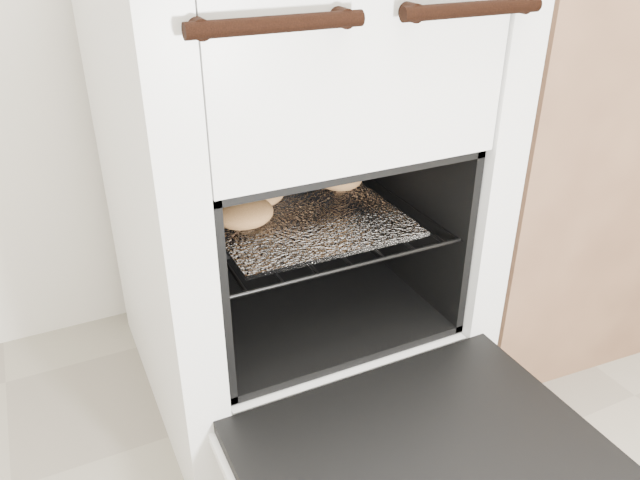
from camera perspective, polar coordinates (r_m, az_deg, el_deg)
The scene contains 6 objects.
stove at distance 1.32m, azimuth -3.04°, elevation 5.07°, with size 0.66×0.74×1.01m.
oven_door at distance 1.08m, azimuth 9.76°, elevation -19.62°, with size 0.60×0.46×0.04m.
oven_rack at distance 1.28m, azimuth -1.72°, elevation 2.08°, with size 0.48×0.46×0.01m.
foil_sheet at distance 1.26m, azimuth -1.31°, elevation 1.96°, with size 0.37×0.33×0.01m, color white.
baked_rolls at distance 1.29m, azimuth -4.34°, elevation 3.93°, with size 0.41×0.24×0.05m.
counter at distance 1.81m, azimuth 23.47°, elevation 7.87°, with size 0.92×0.61×0.92m, color brown.
Camera 1 is at (-0.49, 0.01, 1.01)m, focal length 35.00 mm.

